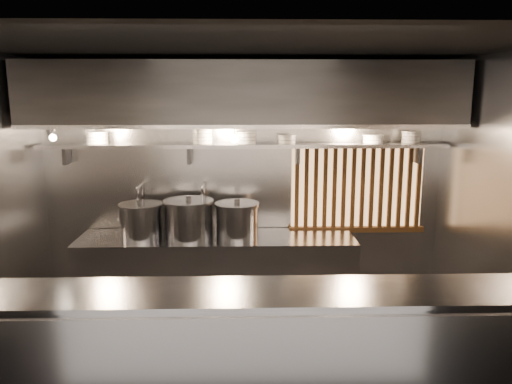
{
  "coord_description": "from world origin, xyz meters",
  "views": [
    {
      "loc": [
        -0.01,
        -4.11,
        2.43
      ],
      "look_at": [
        0.12,
        0.55,
        1.51
      ],
      "focal_mm": 35.0,
      "sensor_mm": 36.0,
      "label": 1
    }
  ],
  "objects_px": {
    "pendant_bulb": "(234,139)",
    "stock_pot_left": "(141,221)",
    "heat_lamp": "(50,132)",
    "stock_pot_mid": "(189,219)",
    "stock_pot_right": "(237,220)"
  },
  "relations": [
    {
      "from": "stock_pot_left",
      "to": "stock_pot_mid",
      "type": "relative_size",
      "value": 0.76
    },
    {
      "from": "stock_pot_mid",
      "to": "stock_pot_left",
      "type": "bearing_deg",
      "value": 179.49
    },
    {
      "from": "stock_pot_right",
      "to": "stock_pot_mid",
      "type": "bearing_deg",
      "value": -177.52
    },
    {
      "from": "heat_lamp",
      "to": "pendant_bulb",
      "type": "relative_size",
      "value": 1.87
    },
    {
      "from": "pendant_bulb",
      "to": "stock_pot_left",
      "type": "height_order",
      "value": "pendant_bulb"
    },
    {
      "from": "pendant_bulb",
      "to": "heat_lamp",
      "type": "bearing_deg",
      "value": -169.0
    },
    {
      "from": "heat_lamp",
      "to": "stock_pot_left",
      "type": "height_order",
      "value": "heat_lamp"
    },
    {
      "from": "stock_pot_right",
      "to": "stock_pot_left",
      "type": "bearing_deg",
      "value": -179.01
    },
    {
      "from": "stock_pot_left",
      "to": "stock_pot_mid",
      "type": "bearing_deg",
      "value": -0.51
    },
    {
      "from": "heat_lamp",
      "to": "stock_pot_left",
      "type": "relative_size",
      "value": 0.71
    },
    {
      "from": "pendant_bulb",
      "to": "stock_pot_left",
      "type": "relative_size",
      "value": 0.38
    },
    {
      "from": "heat_lamp",
      "to": "stock_pot_mid",
      "type": "xyz_separation_m",
      "value": [
        1.31,
        0.25,
        -0.96
      ]
    },
    {
      "from": "pendant_bulb",
      "to": "stock_pot_mid",
      "type": "distance_m",
      "value": 0.99
    },
    {
      "from": "pendant_bulb",
      "to": "stock_pot_mid",
      "type": "height_order",
      "value": "pendant_bulb"
    },
    {
      "from": "pendant_bulb",
      "to": "stock_pot_right",
      "type": "distance_m",
      "value": 0.87
    }
  ]
}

